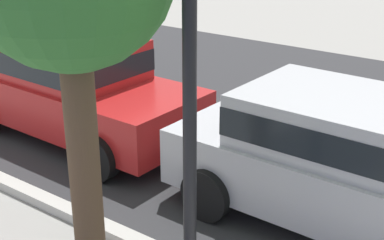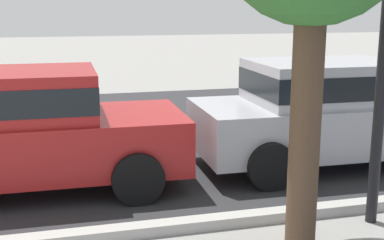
% 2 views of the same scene
% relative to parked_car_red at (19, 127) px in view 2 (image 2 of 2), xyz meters
% --- Properties ---
extents(street_surface, '(60.00, 9.00, 0.01)m').
position_rel_parked_car_red_xyz_m(street_surface, '(6.21, 2.83, -0.84)').
color(street_surface, '#2D2D30').
rests_on(street_surface, ground).
extents(parked_car_red, '(4.13, 1.99, 1.56)m').
position_rel_parked_car_red_xyz_m(parked_car_red, '(0.00, 0.00, 0.00)').
color(parked_car_red, '#B21E1E').
rests_on(parked_car_red, ground).
extents(parked_car_silver, '(4.13, 1.99, 1.56)m').
position_rel_parked_car_red_xyz_m(parked_car_silver, '(4.40, 0.00, 0.00)').
color(parked_car_silver, '#B7B7BC').
rests_on(parked_car_silver, ground).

